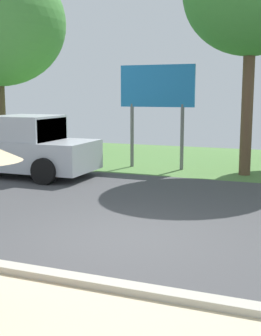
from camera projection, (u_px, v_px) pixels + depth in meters
ground_plane at (168, 203)px, 10.71m from camera, size 40.00×22.00×0.20m
pickup_truck at (15, 147)px, 14.08m from camera, size 5.20×2.28×1.88m
roadside_billboard at (157, 94)px, 15.04m from camera, size 2.60×0.12×3.50m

